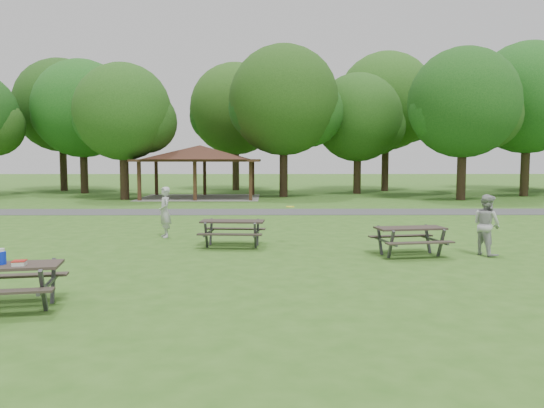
{
  "coord_description": "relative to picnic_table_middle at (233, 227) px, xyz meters",
  "views": [
    {
      "loc": [
        0.87,
        -13.9,
        2.87
      ],
      "look_at": [
        1.0,
        4.0,
        1.3
      ],
      "focal_mm": 35.0,
      "sensor_mm": 36.0,
      "label": 1
    }
  ],
  "objects": [
    {
      "name": "ground",
      "position": [
        0.28,
        -3.07,
        -0.65
      ],
      "size": [
        160.0,
        160.0,
        0.0
      ],
      "primitive_type": "plane",
      "color": "#33621C",
      "rests_on": "ground"
    },
    {
      "name": "asphalt_path",
      "position": [
        0.28,
        10.93,
        -0.64
      ],
      "size": [
        120.0,
        3.2,
        0.02
      ],
      "primitive_type": "cube",
      "color": "#424244",
      "rests_on": "ground"
    },
    {
      "name": "pavilion",
      "position": [
        -3.72,
        20.93,
        2.42
      ],
      "size": [
        8.6,
        7.01,
        3.76
      ],
      "color": "#372114",
      "rests_on": "ground"
    },
    {
      "name": "tree_row_c",
      "position": [
        -13.62,
        25.96,
        5.89
      ],
      "size": [
        8.19,
        7.8,
        10.67
      ],
      "color": "black",
      "rests_on": "ground"
    },
    {
      "name": "tree_row_d",
      "position": [
        -8.64,
        19.46,
        5.12
      ],
      "size": [
        6.93,
        6.6,
        9.27
      ],
      "color": "black",
      "rests_on": "ground"
    },
    {
      "name": "tree_row_e",
      "position": [
        2.38,
        21.96,
        6.13
      ],
      "size": [
        8.4,
        8.0,
        11.02
      ],
      "color": "black",
      "rests_on": "ground"
    },
    {
      "name": "tree_row_f",
      "position": [
        8.37,
        25.46,
        5.19
      ],
      "size": [
        7.35,
        7.0,
        9.55
      ],
      "color": "#312015",
      "rests_on": "ground"
    },
    {
      "name": "tree_row_g",
      "position": [
        14.37,
        18.96,
        5.68
      ],
      "size": [
        7.77,
        7.4,
        10.25
      ],
      "color": "black",
      "rests_on": "ground"
    },
    {
      "name": "tree_row_h",
      "position": [
        20.38,
        22.46,
        6.38
      ],
      "size": [
        8.61,
        8.2,
        11.37
      ],
      "color": "#2F2215",
      "rests_on": "ground"
    },
    {
      "name": "tree_deep_a",
      "position": [
        -16.62,
        29.46,
        6.48
      ],
      "size": [
        8.4,
        8.0,
        11.38
      ],
      "color": "black",
      "rests_on": "ground"
    },
    {
      "name": "tree_deep_b",
      "position": [
        -1.62,
        29.96,
        6.24
      ],
      "size": [
        8.4,
        8.0,
        11.13
      ],
      "color": "#322416",
      "rests_on": "ground"
    },
    {
      "name": "tree_deep_c",
      "position": [
        11.39,
        28.96,
        6.8
      ],
      "size": [
        8.82,
        8.4,
        11.9
      ],
      "color": "#322016",
      "rests_on": "ground"
    },
    {
      "name": "tree_deep_d",
      "position": [
        24.38,
        30.46,
        6.38
      ],
      "size": [
        8.4,
        8.0,
        11.27
      ],
      "color": "#312116",
      "rests_on": "ground"
    },
    {
      "name": "picnic_table_middle",
      "position": [
        0.0,
        0.0,
        0.0
      ],
      "size": [
        2.14,
        1.77,
        0.88
      ],
      "color": "#2E2521",
      "rests_on": "ground"
    },
    {
      "name": "picnic_table_far",
      "position": [
        5.32,
        -1.62,
        -0.01
      ],
      "size": [
        2.24,
        1.92,
        0.87
      ],
      "color": "#2F2622",
      "rests_on": "ground"
    },
    {
      "name": "frisbee_in_flight",
      "position": [
        1.88,
        0.44,
        0.61
      ],
      "size": [
        0.33,
        0.33,
        0.02
      ],
      "color": "#FFF428",
      "rests_on": "ground"
    },
    {
      "name": "frisbee_thrower",
      "position": [
        -2.57,
        2.01,
        0.27
      ],
      "size": [
        0.67,
        0.79,
        1.83
      ],
      "primitive_type": "imported",
      "rotation": [
        0.0,
        0.0,
        -1.14
      ],
      "color": "#B0B0B3",
      "rests_on": "ground"
    },
    {
      "name": "frisbee_catcher",
      "position": [
        7.58,
        -1.57,
        0.25
      ],
      "size": [
        0.96,
        1.07,
        1.8
      ],
      "primitive_type": "imported",
      "rotation": [
        0.0,
        0.0,
        1.96
      ],
      "color": "#AFAFB2",
      "rests_on": "ground"
    }
  ]
}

